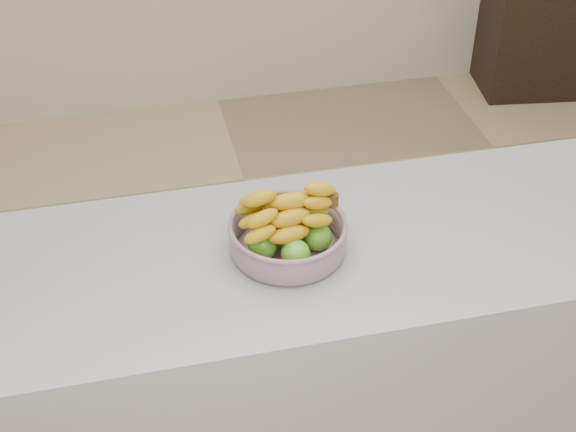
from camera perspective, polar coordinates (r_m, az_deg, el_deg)
name	(u,v)px	position (r m, az deg, el deg)	size (l,w,h in m)	color
ground	(311,381)	(2.77, 1.64, -11.62)	(4.00, 4.00, 0.00)	tan
counter	(348,371)	(2.19, 4.31, -10.95)	(2.00, 0.60, 0.90)	gray
cabinet	(537,10)	(4.45, 17.28, 13.79)	(0.49, 0.39, 0.88)	black
fruit_bowl	(288,233)	(1.82, -0.01, -1.24)	(0.27, 0.27, 0.16)	#8790A2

